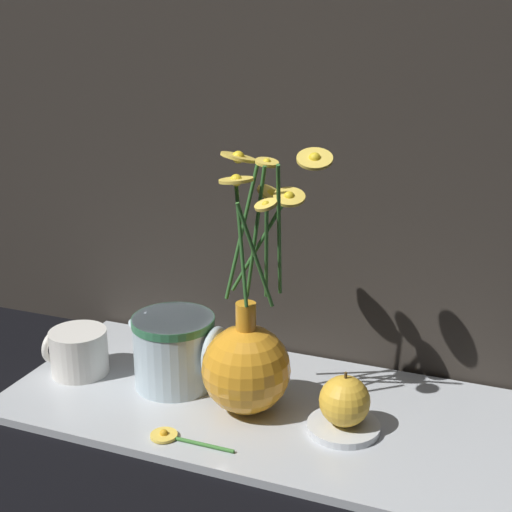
{
  "coord_description": "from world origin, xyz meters",
  "views": [
    {
      "loc": [
        0.33,
        -0.84,
        0.53
      ],
      "look_at": [
        -0.0,
        0.0,
        0.23
      ],
      "focal_mm": 50.0,
      "sensor_mm": 36.0,
      "label": 1
    }
  ],
  "objects_px": {
    "orange_fruit": "(345,401)",
    "ceramic_pitcher": "(175,348)",
    "yellow_mug": "(78,352)",
    "vase_with_flowers": "(247,360)"
  },
  "relations": [
    {
      "from": "orange_fruit",
      "to": "ceramic_pitcher",
      "type": "bearing_deg",
      "value": 172.93
    },
    {
      "from": "ceramic_pitcher",
      "to": "orange_fruit",
      "type": "relative_size",
      "value": 1.93
    },
    {
      "from": "vase_with_flowers",
      "to": "ceramic_pitcher",
      "type": "xyz_separation_m",
      "value": [
        -0.13,
        0.03,
        -0.02
      ]
    },
    {
      "from": "vase_with_flowers",
      "to": "orange_fruit",
      "type": "relative_size",
      "value": 4.84
    },
    {
      "from": "yellow_mug",
      "to": "orange_fruit",
      "type": "xyz_separation_m",
      "value": [
        0.43,
        -0.01,
        0.01
      ]
    },
    {
      "from": "vase_with_flowers",
      "to": "yellow_mug",
      "type": "bearing_deg",
      "value": 178.67
    },
    {
      "from": "yellow_mug",
      "to": "orange_fruit",
      "type": "height_order",
      "value": "orange_fruit"
    },
    {
      "from": "ceramic_pitcher",
      "to": "orange_fruit",
      "type": "bearing_deg",
      "value": -7.07
    },
    {
      "from": "yellow_mug",
      "to": "orange_fruit",
      "type": "relative_size",
      "value": 1.29
    },
    {
      "from": "ceramic_pitcher",
      "to": "orange_fruit",
      "type": "xyz_separation_m",
      "value": [
        0.27,
        -0.03,
        -0.02
      ]
    }
  ]
}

